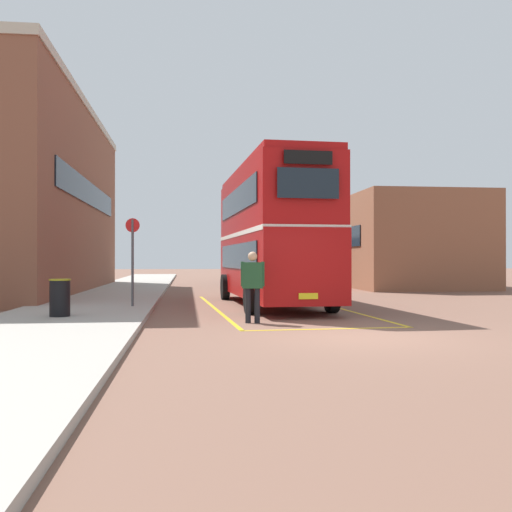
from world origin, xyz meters
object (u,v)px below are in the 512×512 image
Objects in this scene: bus_stop_sign at (133,253)px; single_deck_bus at (274,259)px; double_decker_bus at (271,233)px; pedestrian_boarding at (253,281)px; litter_bin at (60,298)px.

single_deck_bus is at bearing 69.66° from bus_stop_sign.
double_decker_bus reaches higher than single_deck_bus.
double_decker_bus is 1.03× the size of single_deck_bus.
pedestrian_boarding is at bearing -102.98° from double_decker_bus.
bus_stop_sign is at bearing -161.51° from double_decker_bus.
double_decker_bus reaches higher than litter_bin.
single_deck_bus is at bearing 80.18° from pedestrian_boarding.
litter_bin is (-4.85, 0.86, -0.43)m from pedestrian_boarding.
pedestrian_boarding reaches higher than litter_bin.
pedestrian_boarding is at bearing -99.82° from single_deck_bus.
pedestrian_boarding is at bearing -50.03° from bus_stop_sign.
double_decker_bus is 10.48× the size of litter_bin.
pedestrian_boarding is (-1.27, -5.49, -1.46)m from double_decker_bus.
litter_bin is at bearing -111.17° from single_deck_bus.
pedestrian_boarding is at bearing -10.08° from litter_bin.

